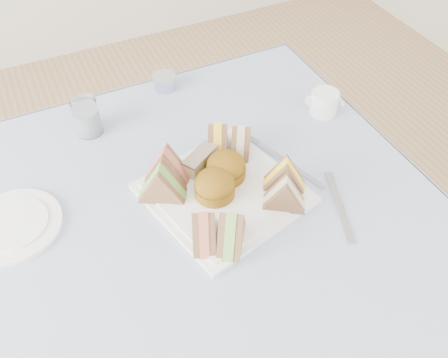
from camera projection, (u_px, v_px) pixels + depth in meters
name	position (u px, v px, depth m)	size (l,w,h in m)	color
table	(203.00, 316.00, 1.22)	(0.90, 0.90, 0.74)	brown
tablecloth	(197.00, 228.00, 0.95)	(1.02, 1.02, 0.01)	#99AAD3
serving_plate	(224.00, 193.00, 1.00)	(0.29, 0.29, 0.01)	white
sandwich_fl_a	(204.00, 226.00, 0.88)	(0.09, 0.04, 0.08)	#956845
sandwich_fl_b	(231.00, 227.00, 0.88)	(0.10, 0.04, 0.08)	#956845
sandwich_fr_a	(285.00, 174.00, 0.97)	(0.09, 0.04, 0.08)	#956845
sandwich_fr_b	(285.00, 193.00, 0.94)	(0.09, 0.04, 0.08)	#956845
sandwich_bl_a	(161.00, 182.00, 0.95)	(0.10, 0.05, 0.09)	#956845
sandwich_bl_b	(166.00, 164.00, 0.99)	(0.10, 0.05, 0.09)	#956845
sandwich_br_a	(241.00, 139.00, 1.05)	(0.09, 0.04, 0.08)	#956845
sandwich_br_b	(218.00, 137.00, 1.05)	(0.09, 0.04, 0.08)	#956845
scone_left	(215.00, 185.00, 0.97)	(0.08, 0.08, 0.06)	brown
scone_right	(226.00, 167.00, 1.00)	(0.08, 0.08, 0.06)	brown
pastry_slice	(200.00, 161.00, 1.03)	(0.09, 0.03, 0.04)	beige
side_plate	(15.00, 225.00, 0.94)	(0.19, 0.19, 0.01)	white
water_glass	(87.00, 117.00, 1.11)	(0.06, 0.06, 0.09)	white
tea_strainer	(165.00, 83.00, 1.24)	(0.06, 0.06, 0.04)	silver
knife	(340.00, 206.00, 0.98)	(0.02, 0.19, 0.00)	silver
fork	(290.00, 165.00, 1.06)	(0.01, 0.19, 0.00)	silver
creamer_jug	(324.00, 103.00, 1.17)	(0.07, 0.07, 0.06)	white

